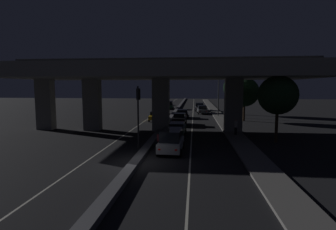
{
  "coord_description": "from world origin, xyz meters",
  "views": [
    {
      "loc": [
        3.96,
        -17.46,
        5.31
      ],
      "look_at": [
        -0.1,
        22.73,
        0.94
      ],
      "focal_mm": 28.0,
      "sensor_mm": 36.0,
      "label": 1
    }
  ],
  "objects_px": {
    "car_silver_lead": "(171,140)",
    "car_black_fourth": "(182,114)",
    "motorcycle_black_filtering_near": "(159,141)",
    "car_grey_fifth": "(202,109)",
    "car_dark_green_second": "(177,129)",
    "car_black_second_oncoming": "(162,109)",
    "car_silver_fourth_oncoming": "(162,102)",
    "pedestrian_on_sidewalk": "(236,127)",
    "car_black_third": "(180,119)",
    "traffic_light_left_of_median": "(138,107)",
    "car_silver_sixth": "(200,107)",
    "street_lamp": "(217,90)",
    "car_dark_green_third_oncoming": "(170,105)",
    "car_taxi_yellow_lead_oncoming": "(156,116)"
  },
  "relations": [
    {
      "from": "car_grey_fifth",
      "to": "car_dark_green_third_oncoming",
      "type": "xyz_separation_m",
      "value": [
        -7.49,
        9.98,
        0.17
      ]
    },
    {
      "from": "street_lamp",
      "to": "car_dark_green_second",
      "type": "distance_m",
      "value": 20.53
    },
    {
      "from": "car_dark_green_second",
      "to": "car_black_third",
      "type": "distance_m",
      "value": 8.53
    },
    {
      "from": "car_silver_fourth_oncoming",
      "to": "pedestrian_on_sidewalk",
      "type": "bearing_deg",
      "value": 17.27
    },
    {
      "from": "car_black_third",
      "to": "car_black_fourth",
      "type": "bearing_deg",
      "value": 1.43
    },
    {
      "from": "car_silver_sixth",
      "to": "pedestrian_on_sidewalk",
      "type": "distance_m",
      "value": 29.83
    },
    {
      "from": "street_lamp",
      "to": "car_silver_lead",
      "type": "distance_m",
      "value": 27.03
    },
    {
      "from": "car_dark_green_third_oncoming",
      "to": "traffic_light_left_of_median",
      "type": "bearing_deg",
      "value": -0.97
    },
    {
      "from": "street_lamp",
      "to": "car_silver_sixth",
      "type": "height_order",
      "value": "street_lamp"
    },
    {
      "from": "car_dark_green_second",
      "to": "car_silver_sixth",
      "type": "height_order",
      "value": "car_silver_sixth"
    },
    {
      "from": "car_silver_lead",
      "to": "pedestrian_on_sidewalk",
      "type": "bearing_deg",
      "value": -37.18
    },
    {
      "from": "pedestrian_on_sidewalk",
      "to": "car_taxi_yellow_lead_oncoming",
      "type": "bearing_deg",
      "value": 130.94
    },
    {
      "from": "pedestrian_on_sidewalk",
      "to": "car_black_second_oncoming",
      "type": "bearing_deg",
      "value": 116.52
    },
    {
      "from": "car_silver_lead",
      "to": "car_taxi_yellow_lead_oncoming",
      "type": "height_order",
      "value": "car_silver_lead"
    },
    {
      "from": "car_silver_lead",
      "to": "car_black_fourth",
      "type": "bearing_deg",
      "value": 3.01
    },
    {
      "from": "car_silver_lead",
      "to": "car_black_fourth",
      "type": "distance_m",
      "value": 23.63
    },
    {
      "from": "traffic_light_left_of_median",
      "to": "motorcycle_black_filtering_near",
      "type": "distance_m",
      "value": 3.46
    },
    {
      "from": "car_silver_lead",
      "to": "car_dark_green_third_oncoming",
      "type": "distance_m",
      "value": 41.51
    },
    {
      "from": "car_silver_sixth",
      "to": "car_silver_fourth_oncoming",
      "type": "xyz_separation_m",
      "value": [
        -10.59,
        17.8,
        -0.17
      ]
    },
    {
      "from": "motorcycle_black_filtering_near",
      "to": "car_grey_fifth",
      "type": "bearing_deg",
      "value": -7.06
    },
    {
      "from": "traffic_light_left_of_median",
      "to": "car_black_second_oncoming",
      "type": "xyz_separation_m",
      "value": [
        -1.45,
        28.1,
        -2.68
      ]
    },
    {
      "from": "car_dark_green_second",
      "to": "car_taxi_yellow_lead_oncoming",
      "type": "xyz_separation_m",
      "value": [
        -4.18,
        12.86,
        -0.03
      ]
    },
    {
      "from": "car_black_second_oncoming",
      "to": "car_silver_fourth_oncoming",
      "type": "relative_size",
      "value": 1.01
    },
    {
      "from": "car_black_third",
      "to": "car_taxi_yellow_lead_oncoming",
      "type": "distance_m",
      "value": 5.89
    },
    {
      "from": "traffic_light_left_of_median",
      "to": "pedestrian_on_sidewalk",
      "type": "relative_size",
      "value": 3.18
    },
    {
      "from": "pedestrian_on_sidewalk",
      "to": "street_lamp",
      "type": "bearing_deg",
      "value": 91.81
    },
    {
      "from": "street_lamp",
      "to": "pedestrian_on_sidewalk",
      "type": "bearing_deg",
      "value": -88.19
    },
    {
      "from": "car_dark_green_second",
      "to": "car_silver_lead",
      "type": "bearing_deg",
      "value": -178.52
    },
    {
      "from": "street_lamp",
      "to": "car_silver_sixth",
      "type": "bearing_deg",
      "value": 103.7
    },
    {
      "from": "car_black_fourth",
      "to": "car_dark_green_third_oncoming",
      "type": "distance_m",
      "value": 18.1
    },
    {
      "from": "traffic_light_left_of_median",
      "to": "car_dark_green_third_oncoming",
      "type": "height_order",
      "value": "traffic_light_left_of_median"
    },
    {
      "from": "car_grey_fifth",
      "to": "pedestrian_on_sidewalk",
      "type": "xyz_separation_m",
      "value": [
        2.9,
        -23.73,
        0.18
      ]
    },
    {
      "from": "car_silver_lead",
      "to": "car_taxi_yellow_lead_oncoming",
      "type": "xyz_separation_m",
      "value": [
        -4.18,
        19.69,
        -0.22
      ]
    },
    {
      "from": "car_taxi_yellow_lead_oncoming",
      "to": "car_black_second_oncoming",
      "type": "distance_m",
      "value": 9.21
    },
    {
      "from": "car_black_third",
      "to": "pedestrian_on_sidewalk",
      "type": "relative_size",
      "value": 2.54
    },
    {
      "from": "street_lamp",
      "to": "car_dark_green_second",
      "type": "relative_size",
      "value": 1.75
    },
    {
      "from": "car_black_second_oncoming",
      "to": "car_silver_fourth_oncoming",
      "type": "height_order",
      "value": "car_black_second_oncoming"
    },
    {
      "from": "car_black_third",
      "to": "car_black_second_oncoming",
      "type": "relative_size",
      "value": 0.99
    },
    {
      "from": "car_dark_green_second",
      "to": "car_silver_fourth_oncoming",
      "type": "relative_size",
      "value": 1.07
    },
    {
      "from": "car_dark_green_third_oncoming",
      "to": "car_black_second_oncoming",
      "type": "bearing_deg",
      "value": -3.79
    },
    {
      "from": "car_silver_fourth_oncoming",
      "to": "car_black_third",
      "type": "bearing_deg",
      "value": 11.49
    },
    {
      "from": "car_black_second_oncoming",
      "to": "pedestrian_on_sidewalk",
      "type": "relative_size",
      "value": 2.58
    },
    {
      "from": "car_silver_sixth",
      "to": "car_black_second_oncoming",
      "type": "relative_size",
      "value": 1.05
    },
    {
      "from": "street_lamp",
      "to": "car_grey_fifth",
      "type": "distance_m",
      "value": 6.9
    },
    {
      "from": "car_silver_sixth",
      "to": "traffic_light_left_of_median",
      "type": "bearing_deg",
      "value": 172.74
    },
    {
      "from": "car_black_fourth",
      "to": "car_grey_fifth",
      "type": "height_order",
      "value": "car_grey_fifth"
    },
    {
      "from": "traffic_light_left_of_median",
      "to": "car_black_fourth",
      "type": "xyz_separation_m",
      "value": [
        2.66,
        22.83,
        -2.89
      ]
    },
    {
      "from": "street_lamp",
      "to": "car_grey_fifth",
      "type": "height_order",
      "value": "street_lamp"
    },
    {
      "from": "motorcycle_black_filtering_near",
      "to": "car_silver_lead",
      "type": "bearing_deg",
      "value": -130.0
    },
    {
      "from": "car_black_fourth",
      "to": "motorcycle_black_filtering_near",
      "type": "xyz_separation_m",
      "value": [
        -0.98,
        -22.58,
        -0.12
      ]
    }
  ]
}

